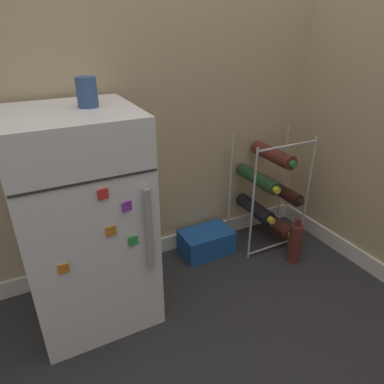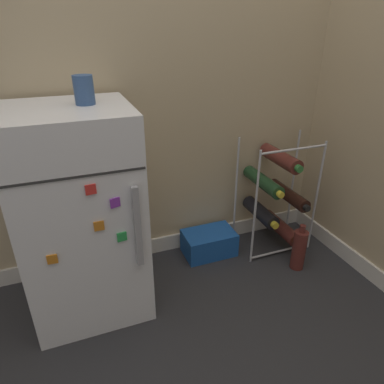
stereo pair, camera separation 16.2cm
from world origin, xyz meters
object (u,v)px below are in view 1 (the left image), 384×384
(mini_fridge, at_px, (85,222))
(soda_box, at_px, (206,242))
(wine_rack, at_px, (269,192))
(loose_bottle_floor, at_px, (295,242))
(fridge_top_cup, at_px, (87,92))

(mini_fridge, height_order, soda_box, mini_fridge)
(mini_fridge, height_order, wine_rack, mini_fridge)
(mini_fridge, xyz_separation_m, wine_rack, (1.01, 0.08, -0.13))
(soda_box, xyz_separation_m, loose_bottle_floor, (0.39, -0.28, 0.05))
(loose_bottle_floor, bearing_deg, soda_box, 143.87)
(mini_fridge, bearing_deg, soda_box, 11.88)
(mini_fridge, bearing_deg, fridge_top_cup, 10.72)
(loose_bottle_floor, bearing_deg, mini_fridge, 171.87)
(fridge_top_cup, xyz_separation_m, loose_bottle_floor, (0.95, -0.16, -0.84))
(mini_fridge, xyz_separation_m, soda_box, (0.64, 0.14, -0.38))
(wine_rack, xyz_separation_m, fridge_top_cup, (-0.93, -0.07, 0.64))
(mini_fridge, xyz_separation_m, loose_bottle_floor, (1.03, -0.15, -0.34))
(fridge_top_cup, bearing_deg, mini_fridge, -169.28)
(mini_fridge, distance_m, loose_bottle_floor, 1.09)
(mini_fridge, relative_size, soda_box, 3.20)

